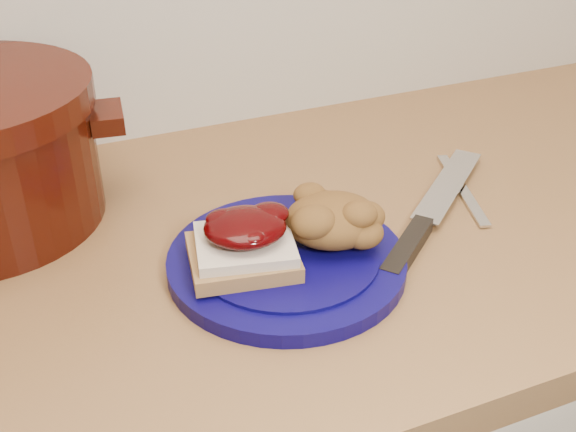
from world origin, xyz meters
name	(u,v)px	position (x,y,z in m)	size (l,w,h in m)	color
plate	(287,262)	(0.01, 1.43, 0.91)	(0.25, 0.25, 0.02)	#080443
sandwich	(244,243)	(-0.04, 1.44, 0.94)	(0.12, 0.11, 0.05)	olive
stuffing_mound	(333,220)	(0.06, 1.44, 0.95)	(0.10, 0.09, 0.05)	brown
chef_knife	(419,230)	(0.16, 1.43, 0.91)	(0.25, 0.22, 0.02)	black
butter_knife	(462,188)	(0.27, 1.50, 0.90)	(0.17, 0.01, 0.00)	silver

